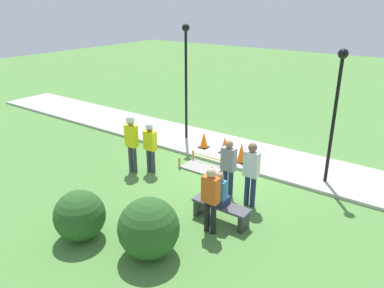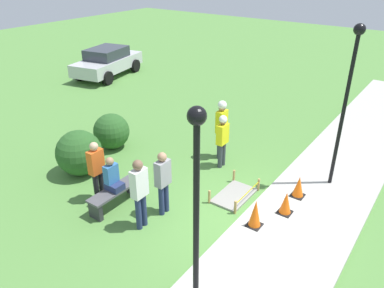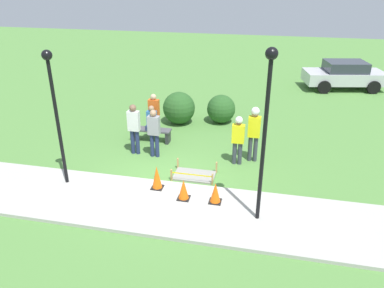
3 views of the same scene
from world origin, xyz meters
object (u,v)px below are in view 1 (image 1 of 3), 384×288
Objects in this scene: person_seated_on_bench at (220,192)px; worker_supervisor at (150,143)px; traffic_cone_far_patch at (225,145)px; lamppost_near at (186,67)px; lamppost_far at (337,98)px; bystander_in_orange_shirt at (211,197)px; bystander_in_gray_shirt at (251,171)px; traffic_cone_near_patch at (241,152)px; bystander_in_white_shirt at (228,165)px; worker_assistant at (131,138)px; traffic_cone_sidewalk_edge at (204,140)px; park_bench at (221,209)px.

worker_supervisor reaches higher than person_seated_on_bench.
lamppost_near is at bearing -12.72° from traffic_cone_far_patch.
person_seated_on_bench is 0.53× the size of worker_supervisor.
lamppost_far is (-1.51, -3.65, 1.83)m from person_seated_on_bench.
lamppost_near reaches higher than lamppost_far.
lamppost_far reaches higher than bystander_in_orange_shirt.
traffic_cone_far_patch is at bearing -47.69° from bystander_in_gray_shirt.
bystander_in_orange_shirt is at bearing 96.55° from person_seated_on_bench.
lamppost_near is at bearing -48.13° from bystander_in_orange_shirt.
traffic_cone_far_patch is 2.92m from worker_supervisor.
bystander_in_white_shirt reaches higher than traffic_cone_near_patch.
traffic_cone_near_patch is 3.64m from person_seated_on_bench.
lamppost_near is (0.38, -3.39, 1.73)m from worker_assistant.
bystander_in_white_shirt is at bearing 50.08° from lamppost_far.
worker_assistant is at bearing 96.35° from lamppost_near.
worker_assistant is at bearing 27.70° from lamppost_far.
bystander_in_gray_shirt reaches higher than traffic_cone_sidewalk_edge.
worker_supervisor is 3.70m from lamppost_near.
bystander_in_gray_shirt is 3.23m from lamppost_far.
worker_supervisor reaches higher than park_bench.
traffic_cone_sidewalk_edge is 3.11m from worker_assistant.
park_bench is 0.78× the size of worker_assistant.
worker_supervisor is (2.09, 2.21, 0.54)m from traffic_cone_near_patch.
person_seated_on_bench is (-1.25, 3.40, 0.40)m from traffic_cone_near_patch.
worker_assistant is at bearing 34.80° from worker_supervisor.
park_bench is at bearing 135.14° from lamppost_near.
lamppost_far is (-1.45, -4.15, 1.72)m from bystander_in_orange_shirt.
park_bench is 1.34m from bystander_in_gray_shirt.
traffic_cone_far_patch is 3.58m from bystander_in_gray_shirt.
traffic_cone_near_patch is 0.42× the size of worker_supervisor.
worker_assistant is at bearing 4.52° from bystander_in_gray_shirt.
person_seated_on_bench is at bearing 128.76° from traffic_cone_sidewalk_edge.
lamppost_far reaches higher than worker_assistant.
traffic_cone_far_patch is at bearing -114.87° from worker_supervisor.
bystander_in_white_shirt is (-0.75, 2.15, 0.52)m from traffic_cone_near_patch.
traffic_cone_sidewalk_edge reaches higher than park_bench.
bystander_in_orange_shirt is (-3.39, 1.68, -0.03)m from worker_supervisor.
traffic_cone_far_patch is at bearing -2.09° from lamppost_far.
lamppost_near is at bearing -74.32° from worker_supervisor.
person_seated_on_bench is 1.21m from bystander_in_gray_shirt.
worker_supervisor is 2.84m from bystander_in_white_shirt.
park_bench is at bearing 120.03° from traffic_cone_far_patch.
park_bench is (-3.04, 3.71, -0.05)m from traffic_cone_sidewalk_edge.
bystander_in_white_shirt is at bearing -178.73° from worker_supervisor.
bystander_in_gray_shirt is at bearing 62.85° from lamppost_far.
bystander_in_gray_shirt is at bearing -101.52° from person_seated_on_bench.
traffic_cone_far_patch is 0.67× the size of person_seated_on_bench.
lamppost_far is at bearing 174.02° from lamppost_near.
bystander_in_gray_shirt is at bearing 179.78° from worker_supervisor.
bystander_in_white_shirt is at bearing 122.88° from traffic_cone_far_patch.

